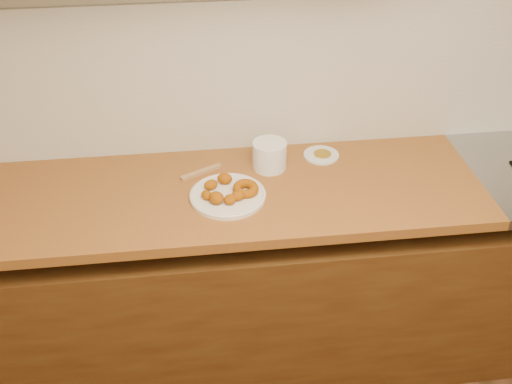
% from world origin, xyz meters
% --- Properties ---
extents(wall_back, '(4.00, 0.02, 2.70)m').
position_xyz_m(wall_back, '(0.00, 2.00, 1.35)').
color(wall_back, '#B5AA8D').
rests_on(wall_back, ground).
extents(base_cabinet, '(3.60, 0.60, 0.77)m').
position_xyz_m(base_cabinet, '(0.00, 1.69, 0.39)').
color(base_cabinet, '#4D3213').
rests_on(base_cabinet, floor).
extents(butcher_block, '(2.30, 0.62, 0.04)m').
position_xyz_m(butcher_block, '(-0.65, 1.69, 0.88)').
color(butcher_block, brown).
rests_on(butcher_block, base_cabinet).
extents(backsplash, '(3.60, 0.02, 0.60)m').
position_xyz_m(backsplash, '(0.00, 1.99, 1.20)').
color(backsplash, '#B9B5A8').
rests_on(backsplash, wall_back).
extents(donut_plate, '(0.27, 0.27, 0.02)m').
position_xyz_m(donut_plate, '(-0.45, 1.64, 0.91)').
color(donut_plate, silver).
rests_on(donut_plate, butcher_block).
extents(ring_donut, '(0.13, 0.13, 0.04)m').
position_xyz_m(ring_donut, '(-0.38, 1.64, 0.93)').
color(ring_donut, '#984F07').
rests_on(ring_donut, donut_plate).
extents(fried_dough_chunks, '(0.17, 0.19, 0.04)m').
position_xyz_m(fried_dough_chunks, '(-0.47, 1.63, 0.93)').
color(fried_dough_chunks, '#984F07').
rests_on(fried_dough_chunks, donut_plate).
extents(plastic_tub, '(0.14, 0.14, 0.11)m').
position_xyz_m(plastic_tub, '(-0.27, 1.82, 0.95)').
color(plastic_tub, silver).
rests_on(plastic_tub, butcher_block).
extents(tub_lid, '(0.19, 0.19, 0.01)m').
position_xyz_m(tub_lid, '(-0.05, 1.87, 0.90)').
color(tub_lid, silver).
rests_on(tub_lid, butcher_block).
extents(brass_jar_lid, '(0.09, 0.09, 0.01)m').
position_xyz_m(brass_jar_lid, '(-0.05, 1.87, 0.91)').
color(brass_jar_lid, gold).
rests_on(brass_jar_lid, butcher_block).
extents(wooden_utensil, '(0.16, 0.10, 0.01)m').
position_xyz_m(wooden_utensil, '(-0.54, 1.80, 0.91)').
color(wooden_utensil, '#9D744A').
rests_on(wooden_utensil, butcher_block).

